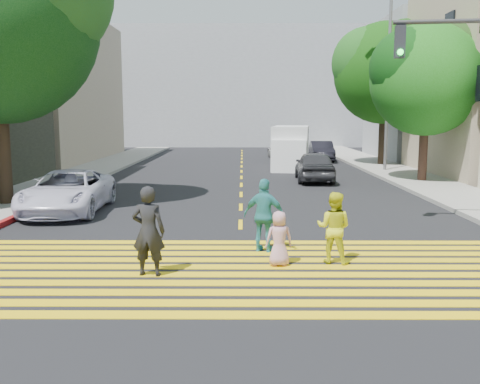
{
  "coord_description": "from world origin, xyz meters",
  "views": [
    {
      "loc": [
        0.06,
        -9.41,
        3.19
      ],
      "look_at": [
        0.0,
        3.0,
        1.4
      ],
      "focal_mm": 40.0,
      "sensor_mm": 36.0,
      "label": 1
    }
  ],
  "objects_px": {
    "pedestrian_woman": "(334,228)",
    "pedestrian_child": "(279,239)",
    "tree_right_far": "(386,68)",
    "white_sedan": "(68,192)",
    "tree_right_near": "(428,74)",
    "pedestrian_man": "(149,231)",
    "dark_car_near": "(315,166)",
    "white_van": "(291,149)",
    "dark_car_parked": "(322,151)",
    "pedestrian_extra": "(265,216)",
    "silver_car": "(284,150)"
  },
  "relations": [
    {
      "from": "white_van",
      "to": "pedestrian_woman",
      "type": "bearing_deg",
      "value": -84.74
    },
    {
      "from": "pedestrian_extra",
      "to": "silver_car",
      "type": "height_order",
      "value": "pedestrian_extra"
    },
    {
      "from": "white_van",
      "to": "pedestrian_man",
      "type": "bearing_deg",
      "value": -94.64
    },
    {
      "from": "pedestrian_man",
      "to": "dark_car_near",
      "type": "distance_m",
      "value": 16.38
    },
    {
      "from": "dark_car_near",
      "to": "pedestrian_child",
      "type": "bearing_deg",
      "value": 82.18
    },
    {
      "from": "pedestrian_man",
      "to": "silver_car",
      "type": "bearing_deg",
      "value": -93.42
    },
    {
      "from": "pedestrian_child",
      "to": "white_sedan",
      "type": "bearing_deg",
      "value": -54.52
    },
    {
      "from": "dark_car_parked",
      "to": "silver_car",
      "type": "bearing_deg",
      "value": 144.86
    },
    {
      "from": "pedestrian_man",
      "to": "white_sedan",
      "type": "relative_size",
      "value": 0.36
    },
    {
      "from": "pedestrian_woman",
      "to": "dark_car_near",
      "type": "relative_size",
      "value": 0.36
    },
    {
      "from": "tree_right_near",
      "to": "tree_right_far",
      "type": "height_order",
      "value": "tree_right_far"
    },
    {
      "from": "white_sedan",
      "to": "dark_car_parked",
      "type": "relative_size",
      "value": 1.18
    },
    {
      "from": "tree_right_near",
      "to": "tree_right_far",
      "type": "xyz_separation_m",
      "value": [
        0.26,
        8.38,
        0.99
      ]
    },
    {
      "from": "pedestrian_man",
      "to": "white_sedan",
      "type": "distance_m",
      "value": 8.05
    },
    {
      "from": "tree_right_near",
      "to": "dark_car_parked",
      "type": "distance_m",
      "value": 13.31
    },
    {
      "from": "dark_car_parked",
      "to": "pedestrian_man",
      "type": "bearing_deg",
      "value": -103.09
    },
    {
      "from": "pedestrian_child",
      "to": "dark_car_near",
      "type": "bearing_deg",
      "value": -110.99
    },
    {
      "from": "tree_right_far",
      "to": "white_sedan",
      "type": "bearing_deg",
      "value": -132.09
    },
    {
      "from": "pedestrian_woman",
      "to": "pedestrian_child",
      "type": "height_order",
      "value": "pedestrian_woman"
    },
    {
      "from": "white_van",
      "to": "dark_car_parked",
      "type": "bearing_deg",
      "value": 71.73
    },
    {
      "from": "white_van",
      "to": "white_sedan",
      "type": "bearing_deg",
      "value": -112.98
    },
    {
      "from": "pedestrian_man",
      "to": "pedestrian_woman",
      "type": "bearing_deg",
      "value": -159.6
    },
    {
      "from": "white_sedan",
      "to": "white_van",
      "type": "xyz_separation_m",
      "value": [
        8.64,
        14.53,
        0.51
      ]
    },
    {
      "from": "pedestrian_extra",
      "to": "silver_car",
      "type": "xyz_separation_m",
      "value": [
        2.54,
        26.98,
        -0.2
      ]
    },
    {
      "from": "tree_right_near",
      "to": "white_van",
      "type": "distance_m",
      "value": 9.65
    },
    {
      "from": "dark_car_parked",
      "to": "white_van",
      "type": "height_order",
      "value": "white_van"
    },
    {
      "from": "dark_car_parked",
      "to": "pedestrian_woman",
      "type": "bearing_deg",
      "value": -95.55
    },
    {
      "from": "tree_right_far",
      "to": "tree_right_near",
      "type": "bearing_deg",
      "value": -91.78
    },
    {
      "from": "tree_right_near",
      "to": "pedestrian_man",
      "type": "relative_size",
      "value": 4.13
    },
    {
      "from": "dark_car_near",
      "to": "dark_car_parked",
      "type": "xyz_separation_m",
      "value": [
        2.02,
        11.52,
        -0.05
      ]
    },
    {
      "from": "pedestrian_man",
      "to": "silver_car",
      "type": "distance_m",
      "value": 29.3
    },
    {
      "from": "pedestrian_extra",
      "to": "silver_car",
      "type": "distance_m",
      "value": 27.1
    },
    {
      "from": "pedestrian_woman",
      "to": "tree_right_near",
      "type": "bearing_deg",
      "value": -93.72
    },
    {
      "from": "tree_right_far",
      "to": "pedestrian_woman",
      "type": "height_order",
      "value": "tree_right_far"
    },
    {
      "from": "white_sedan",
      "to": "white_van",
      "type": "relative_size",
      "value": 0.89
    },
    {
      "from": "pedestrian_extra",
      "to": "tree_right_far",
      "type": "bearing_deg",
      "value": -91.65
    },
    {
      "from": "tree_right_far",
      "to": "dark_car_parked",
      "type": "distance_m",
      "value": 7.37
    },
    {
      "from": "pedestrian_child",
      "to": "pedestrian_extra",
      "type": "distance_m",
      "value": 1.25
    },
    {
      "from": "tree_right_far",
      "to": "pedestrian_woman",
      "type": "distance_m",
      "value": 23.83
    },
    {
      "from": "pedestrian_extra",
      "to": "white_van",
      "type": "height_order",
      "value": "white_van"
    },
    {
      "from": "tree_right_near",
      "to": "white_sedan",
      "type": "distance_m",
      "value": 16.87
    },
    {
      "from": "white_sedan",
      "to": "dark_car_near",
      "type": "distance_m",
      "value": 12.54
    },
    {
      "from": "pedestrian_man",
      "to": "dark_car_parked",
      "type": "distance_m",
      "value": 27.99
    },
    {
      "from": "pedestrian_man",
      "to": "silver_car",
      "type": "xyz_separation_m",
      "value": [
        4.92,
        28.89,
        -0.25
      ]
    },
    {
      "from": "tree_right_far",
      "to": "dark_car_parked",
      "type": "height_order",
      "value": "tree_right_far"
    },
    {
      "from": "dark_car_near",
      "to": "white_sedan",
      "type": "bearing_deg",
      "value": 44.96
    },
    {
      "from": "pedestrian_man",
      "to": "pedestrian_child",
      "type": "xyz_separation_m",
      "value": [
        2.64,
        0.72,
        -0.32
      ]
    },
    {
      "from": "tree_right_far",
      "to": "white_van",
      "type": "bearing_deg",
      "value": -164.83
    },
    {
      "from": "tree_right_far",
      "to": "pedestrian_man",
      "type": "bearing_deg",
      "value": -114.73
    },
    {
      "from": "tree_right_far",
      "to": "pedestrian_man",
      "type": "xyz_separation_m",
      "value": [
        -10.68,
        -23.18,
        -5.17
      ]
    }
  ]
}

